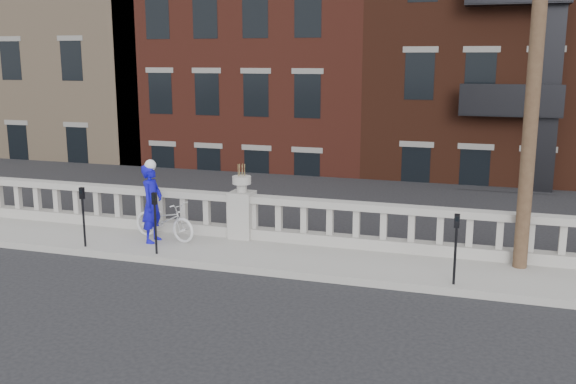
% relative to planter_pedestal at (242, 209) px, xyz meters
% --- Properties ---
extents(ground, '(120.00, 120.00, 0.00)m').
position_rel_planter_pedestal_xyz_m(ground, '(0.00, -3.95, -0.83)').
color(ground, black).
rests_on(ground, ground).
extents(sidewalk, '(32.00, 2.20, 0.15)m').
position_rel_planter_pedestal_xyz_m(sidewalk, '(0.00, -0.95, -0.76)').
color(sidewalk, '#9B978F').
rests_on(sidewalk, ground).
extents(balustrade, '(28.00, 0.34, 1.03)m').
position_rel_planter_pedestal_xyz_m(balustrade, '(0.00, 0.00, -0.19)').
color(balustrade, '#9B978F').
rests_on(balustrade, sidewalk).
extents(planter_pedestal, '(0.55, 0.55, 1.76)m').
position_rel_planter_pedestal_xyz_m(planter_pedestal, '(0.00, 0.00, 0.00)').
color(planter_pedestal, '#9B978F').
rests_on(planter_pedestal, sidewalk).
extents(lower_level, '(80.00, 44.00, 20.80)m').
position_rel_planter_pedestal_xyz_m(lower_level, '(0.56, 19.09, 1.80)').
color(lower_level, '#605E59').
rests_on(lower_level, ground).
extents(utility_pole, '(1.60, 0.28, 10.00)m').
position_rel_planter_pedestal_xyz_m(utility_pole, '(6.20, -0.35, 4.41)').
color(utility_pole, '#422D1E').
rests_on(utility_pole, sidewalk).
extents(parking_meter_b, '(0.10, 0.09, 1.36)m').
position_rel_planter_pedestal_xyz_m(parking_meter_b, '(-3.10, -1.80, 0.17)').
color(parking_meter_b, black).
rests_on(parking_meter_b, sidewalk).
extents(parking_meter_c, '(0.10, 0.09, 1.36)m').
position_rel_planter_pedestal_xyz_m(parking_meter_c, '(-1.29, -1.80, 0.17)').
color(parking_meter_c, black).
rests_on(parking_meter_c, sidewalk).
extents(parking_meter_d, '(0.10, 0.09, 1.36)m').
position_rel_planter_pedestal_xyz_m(parking_meter_d, '(4.98, -1.80, 0.17)').
color(parking_meter_d, black).
rests_on(parking_meter_d, sidewalk).
extents(bicycle, '(1.83, 0.99, 0.91)m').
position_rel_planter_pedestal_xyz_m(bicycle, '(-1.67, -0.71, -0.22)').
color(bicycle, silver).
rests_on(bicycle, sidewalk).
extents(cyclist, '(0.46, 0.68, 1.81)m').
position_rel_planter_pedestal_xyz_m(cyclist, '(-1.83, -0.97, 0.23)').
color(cyclist, '#0F0BAA').
rests_on(cyclist, sidewalk).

